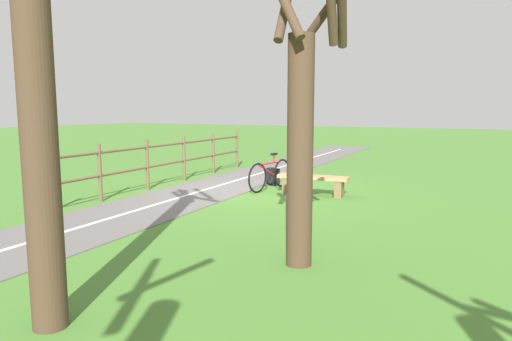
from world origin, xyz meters
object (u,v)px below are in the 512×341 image
person_seated (299,161)px  backpack (273,177)px  tree_far_left (304,124)px  bicycle (270,175)px  tree_mid_field (30,38)px  bench (313,182)px

person_seated → backpack: (1.07, -0.87, -0.55)m
person_seated → tree_far_left: 5.00m
person_seated → backpack: size_ratio=1.68×
bicycle → tree_mid_field: 7.80m
bicycle → tree_far_left: bearing=38.8°
bicycle → tree_far_left: tree_far_left is taller
tree_far_left → tree_mid_field: (1.42, 2.64, 0.77)m
tree_mid_field → person_seated: bearing=-86.7°
person_seated → tree_mid_field: bearing=89.4°
bicycle → backpack: (0.24, -0.66, -0.16)m
tree_far_left → bench: bearing=-71.9°
bench → person_seated: bearing=-0.0°
bicycle → person_seated: bearing=85.5°
person_seated → tree_far_left: size_ratio=0.19×
person_seated → bicycle: size_ratio=0.42×
tree_mid_field → backpack: bearing=-79.6°
tree_far_left → tree_mid_field: bearing=61.8°
tree_mid_field → tree_far_left: bearing=-118.2°
person_seated → backpack: 1.48m
bicycle → tree_mid_field: size_ratio=0.32×
backpack → tree_mid_field: 8.52m
tree_far_left → tree_mid_field: 3.10m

